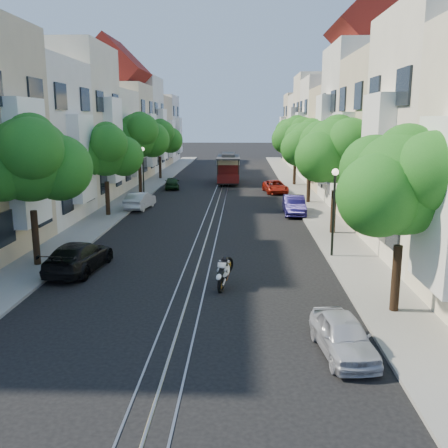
# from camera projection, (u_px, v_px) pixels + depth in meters

# --- Properties ---
(ground) EXTENTS (200.00, 200.00, 0.00)m
(ground) POSITION_uv_depth(u_px,v_px,m) (222.00, 189.00, 47.64)
(ground) COLOR black
(ground) RESTS_ON ground
(sidewalk_east) EXTENTS (2.50, 80.00, 0.12)m
(sidewalk_east) POSITION_uv_depth(u_px,v_px,m) (298.00, 189.00, 47.36)
(sidewalk_east) COLOR gray
(sidewalk_east) RESTS_ON ground
(sidewalk_west) EXTENTS (2.50, 80.00, 0.12)m
(sidewalk_west) POSITION_uv_depth(u_px,v_px,m) (146.00, 188.00, 47.90)
(sidewalk_west) COLOR gray
(sidewalk_west) RESTS_ON ground
(rail_left) EXTENTS (0.06, 80.00, 0.02)m
(rail_left) POSITION_uv_depth(u_px,v_px,m) (216.00, 189.00, 47.66)
(rail_left) COLOR gray
(rail_left) RESTS_ON ground
(rail_slot) EXTENTS (0.06, 80.00, 0.02)m
(rail_slot) POSITION_uv_depth(u_px,v_px,m) (222.00, 189.00, 47.64)
(rail_slot) COLOR gray
(rail_slot) RESTS_ON ground
(rail_right) EXTENTS (0.06, 80.00, 0.02)m
(rail_right) POSITION_uv_depth(u_px,v_px,m) (227.00, 189.00, 47.62)
(rail_right) COLOR gray
(rail_right) RESTS_ON ground
(lane_line) EXTENTS (0.08, 80.00, 0.01)m
(lane_line) POSITION_uv_depth(u_px,v_px,m) (222.00, 189.00, 47.64)
(lane_line) COLOR tan
(lane_line) RESTS_ON ground
(townhouses_east) EXTENTS (7.75, 72.00, 12.00)m
(townhouses_east) POSITION_uv_depth(u_px,v_px,m) (350.00, 134.00, 46.05)
(townhouses_east) COLOR beige
(townhouses_east) RESTS_ON ground
(townhouses_west) EXTENTS (7.75, 72.00, 11.76)m
(townhouses_west) POSITION_uv_depth(u_px,v_px,m) (96.00, 135.00, 46.96)
(townhouses_west) COLOR silver
(townhouses_west) RESTS_ON ground
(tree_e_a) EXTENTS (4.72, 3.87, 6.27)m
(tree_e_a) POSITION_uv_depth(u_px,v_px,m) (405.00, 186.00, 16.12)
(tree_e_a) COLOR black
(tree_e_a) RESTS_ON ground
(tree_e_b) EXTENTS (4.93, 4.08, 6.68)m
(tree_e_b) POSITION_uv_depth(u_px,v_px,m) (337.00, 152.00, 27.79)
(tree_e_b) COLOR black
(tree_e_b) RESTS_ON ground
(tree_e_c) EXTENTS (4.84, 3.99, 6.52)m
(tree_e_c) POSITION_uv_depth(u_px,v_px,m) (311.00, 145.00, 38.58)
(tree_e_c) COLOR black
(tree_e_c) RESTS_ON ground
(tree_e_d) EXTENTS (5.01, 4.16, 6.85)m
(tree_e_d) POSITION_uv_depth(u_px,v_px,m) (296.00, 137.00, 49.28)
(tree_e_d) COLOR black
(tree_e_d) RESTS_ON ground
(tree_w_a) EXTENTS (4.93, 4.08, 6.68)m
(tree_w_a) POSITION_uv_depth(u_px,v_px,m) (31.00, 161.00, 21.48)
(tree_w_a) COLOR black
(tree_w_a) RESTS_ON ground
(tree_w_b) EXTENTS (4.72, 3.87, 6.27)m
(tree_w_b) POSITION_uv_depth(u_px,v_px,m) (106.00, 152.00, 33.29)
(tree_w_b) COLOR black
(tree_w_b) RESTS_ON ground
(tree_w_c) EXTENTS (5.13, 4.28, 7.09)m
(tree_w_c) POSITION_uv_depth(u_px,v_px,m) (139.00, 136.00, 43.91)
(tree_w_c) COLOR black
(tree_w_c) RESTS_ON ground
(tree_w_d) EXTENTS (4.84, 3.99, 6.52)m
(tree_w_d) POSITION_uv_depth(u_px,v_px,m) (160.00, 137.00, 54.76)
(tree_w_d) COLOR black
(tree_w_d) RESTS_ON ground
(lamp_east) EXTENTS (0.32, 0.32, 4.16)m
(lamp_east) POSITION_uv_depth(u_px,v_px,m) (334.00, 199.00, 23.35)
(lamp_east) COLOR black
(lamp_east) RESTS_ON ground
(lamp_west) EXTENTS (0.32, 0.32, 4.16)m
(lamp_west) POSITION_uv_depth(u_px,v_px,m) (143.00, 165.00, 41.42)
(lamp_west) COLOR black
(lamp_west) RESTS_ON ground
(sportbike_rider) EXTENTS (0.65, 1.85, 1.30)m
(sportbike_rider) POSITION_uv_depth(u_px,v_px,m) (224.00, 271.00, 19.56)
(sportbike_rider) COLOR black
(sportbike_rider) RESTS_ON ground
(cable_car) EXTENTS (2.43, 7.42, 2.84)m
(cable_car) POSITION_uv_depth(u_px,v_px,m) (228.00, 167.00, 51.97)
(cable_car) COLOR black
(cable_car) RESTS_ON ground
(parked_car_e_near) EXTENTS (1.70, 3.42, 1.12)m
(parked_car_e_near) POSITION_uv_depth(u_px,v_px,m) (343.00, 335.00, 13.98)
(parked_car_e_near) COLOR #ADAFB9
(parked_car_e_near) RESTS_ON ground
(parked_car_e_mid) EXTENTS (1.47, 4.05, 1.33)m
(parked_car_e_mid) POSITION_uv_depth(u_px,v_px,m) (294.00, 205.00, 34.70)
(parked_car_e_mid) COLOR #0E0B39
(parked_car_e_mid) RESTS_ON ground
(parked_car_e_far) EXTENTS (2.35, 4.25, 1.13)m
(parked_car_e_far) POSITION_uv_depth(u_px,v_px,m) (275.00, 187.00, 45.10)
(parked_car_e_far) COLOR maroon
(parked_car_e_far) RESTS_ON ground
(parked_car_w_near) EXTENTS (2.24, 4.65, 1.31)m
(parked_car_w_near) POSITION_uv_depth(u_px,v_px,m) (79.00, 257.00, 21.68)
(parked_car_w_near) COLOR black
(parked_car_w_near) RESTS_ON ground
(parked_car_w_mid) EXTENTS (1.78, 3.98, 1.27)m
(parked_car_w_mid) POSITION_uv_depth(u_px,v_px,m) (140.00, 201.00, 36.91)
(parked_car_w_mid) COLOR silver
(parked_car_w_mid) RESTS_ON ground
(parked_car_w_far) EXTENTS (1.75, 3.51, 1.15)m
(parked_car_w_far) POSITION_uv_depth(u_px,v_px,m) (172.00, 183.00, 47.74)
(parked_car_w_far) COLOR black
(parked_car_w_far) RESTS_ON ground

